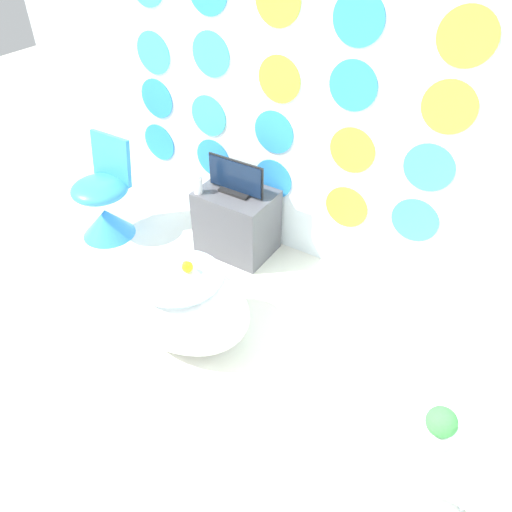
{
  "coord_description": "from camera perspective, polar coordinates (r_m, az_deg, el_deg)",
  "views": [
    {
      "loc": [
        1.6,
        -0.81,
        2.39
      ],
      "look_at": [
        0.48,
        0.94,
        0.74
      ],
      "focal_mm": 35.0,
      "sensor_mm": 36.0,
      "label": 1
    }
  ],
  "objects": [
    {
      "name": "side_table",
      "position": [
        2.32,
        18.94,
        -21.07
      ],
      "size": [
        0.49,
        0.36,
        0.58
      ],
      "color": "silver",
      "rests_on": "ground_plane"
    },
    {
      "name": "wall_back_dotted",
      "position": [
        3.39,
        2.66,
        19.72
      ],
      "size": [
        4.81,
        0.05,
        2.6
      ],
      "color": "white",
      "rests_on": "ground_plane"
    },
    {
      "name": "vase",
      "position": [
        3.61,
        -6.66,
        8.06
      ],
      "size": [
        0.06,
        0.06,
        0.14
      ],
      "color": "white",
      "rests_on": "tv_cabinet"
    },
    {
      "name": "ground_plane",
      "position": [
        2.99,
        -18.67,
        -17.66
      ],
      "size": [
        12.0,
        12.0,
        0.0
      ],
      "primitive_type": "plane",
      "color": "silver"
    },
    {
      "name": "chair",
      "position": [
        4.1,
        -16.92,
        5.58
      ],
      "size": [
        0.44,
        0.44,
        0.79
      ],
      "color": "#338CE0",
      "rests_on": "ground_plane"
    },
    {
      "name": "tv",
      "position": [
        3.57,
        -2.34,
        8.82
      ],
      "size": [
        0.45,
        0.12,
        0.26
      ],
      "color": "black",
      "rests_on": "tv_cabinet"
    },
    {
      "name": "tv_cabinet",
      "position": [
        3.76,
        -2.22,
        3.97
      ],
      "size": [
        0.55,
        0.41,
        0.51
      ],
      "color": "#4C4C51",
      "rests_on": "ground_plane"
    },
    {
      "name": "rubber_duck",
      "position": [
        2.94,
        -7.89,
        -1.19
      ],
      "size": [
        0.07,
        0.08,
        0.08
      ],
      "color": "yellow",
      "rests_on": "bathtub"
    },
    {
      "name": "potted_plant_left",
      "position": [
        2.13,
        20.27,
        -17.85
      ],
      "size": [
        0.12,
        0.12,
        0.21
      ],
      "color": "white",
      "rests_on": "side_table"
    },
    {
      "name": "bathtub",
      "position": [
        3.12,
        -8.38,
        -5.45
      ],
      "size": [
        0.9,
        0.63,
        0.49
      ],
      "color": "white",
      "rests_on": "ground_plane"
    }
  ]
}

